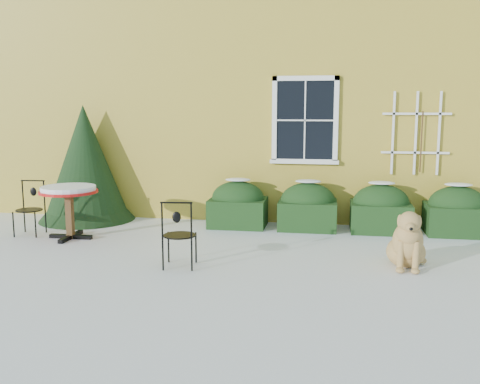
% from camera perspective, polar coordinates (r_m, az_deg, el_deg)
% --- Properties ---
extents(ground, '(80.00, 80.00, 0.00)m').
position_cam_1_polar(ground, '(7.61, -1.26, -7.87)').
color(ground, white).
rests_on(ground, ground).
extents(house, '(12.40, 8.40, 6.40)m').
position_cam_1_polar(house, '(14.25, 4.11, 13.00)').
color(house, gold).
rests_on(house, ground).
extents(hedge_row, '(4.95, 0.80, 0.91)m').
position_cam_1_polar(hedge_row, '(9.87, 11.01, -1.72)').
color(hedge_row, black).
rests_on(hedge_row, ground).
extents(evergreen_shrub, '(1.87, 1.87, 2.27)m').
position_cam_1_polar(evergreen_shrub, '(10.96, -16.13, 1.84)').
color(evergreen_shrub, black).
rests_on(evergreen_shrub, ground).
extents(bistro_table, '(0.97, 0.97, 0.90)m').
position_cam_1_polar(bistro_table, '(9.45, -17.80, -0.31)').
color(bistro_table, black).
rests_on(bistro_table, ground).
extents(patio_chair_near, '(0.47, 0.46, 0.96)m').
position_cam_1_polar(patio_chair_near, '(7.47, -6.53, -4.46)').
color(patio_chair_near, black).
rests_on(patio_chair_near, ground).
extents(patio_chair_far, '(0.46, 0.45, 0.94)m').
position_cam_1_polar(patio_chair_far, '(10.05, -21.48, -1.59)').
color(patio_chair_far, black).
rests_on(patio_chair_far, ground).
extents(dog, '(0.59, 0.95, 0.86)m').
position_cam_1_polar(dog, '(7.77, 17.41, -5.31)').
color(dog, tan).
rests_on(dog, ground).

